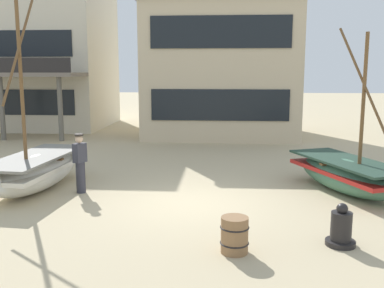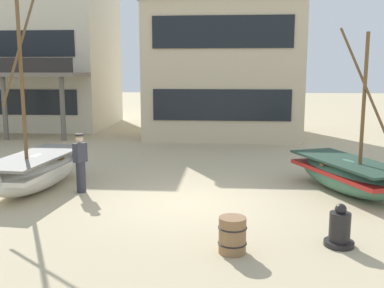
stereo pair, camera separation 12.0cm
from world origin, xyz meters
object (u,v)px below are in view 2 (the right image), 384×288
fishing_boat_near_left (348,174)px  fishing_boat_centre_large (36,170)px  harbor_building_main (223,69)px  fisherman_by_hull (80,164)px  harbor_building_annex (25,47)px  wooden_barrel (232,235)px  capstan_winch (340,229)px

fishing_boat_near_left → fishing_boat_centre_large: fishing_boat_centre_large is taller
fishing_boat_near_left → harbor_building_main: harbor_building_main is taller
fisherman_by_hull → harbor_building_main: harbor_building_main is taller
fisherman_by_hull → harbor_building_annex: 17.59m
wooden_barrel → harbor_building_main: bearing=91.4°
fishing_boat_near_left → capstan_winch: fishing_boat_near_left is taller
capstan_winch → wooden_barrel: (-2.11, -0.51, 0.01)m
fishing_boat_near_left → fishing_boat_centre_large: 8.95m
fishing_boat_near_left → fishing_boat_centre_large: bearing=-177.6°
harbor_building_main → fisherman_by_hull: bearing=-107.6°
harbor_building_main → wooden_barrel: bearing=-88.6°
capstan_winch → fishing_boat_centre_large: bearing=155.0°
fishing_boat_near_left → wooden_barrel: bearing=-126.3°
fishing_boat_near_left → harbor_building_annex: 21.86m
fishing_boat_near_left → fishing_boat_centre_large: size_ratio=0.84×
fisherman_by_hull → harbor_building_annex: harbor_building_annex is taller
fishing_boat_near_left → harbor_building_annex: bearing=138.1°
fishing_boat_centre_large → harbor_building_annex: (-7.01, 14.69, 4.28)m
fishing_boat_near_left → fishing_boat_centre_large: (-8.94, -0.38, 0.05)m
fishing_boat_centre_large → capstan_winch: (7.75, -3.61, -0.24)m
fishing_boat_near_left → wooden_barrel: size_ratio=6.60×
capstan_winch → harbor_building_annex: bearing=128.9°
wooden_barrel → harbor_building_annex: (-12.65, 18.81, 4.51)m
fishing_boat_near_left → fisherman_by_hull: 7.57m
fishing_boat_near_left → fisherman_by_hull: size_ratio=2.74×
wooden_barrel → fishing_boat_near_left: bearing=53.7°
fisherman_by_hull → wooden_barrel: size_ratio=2.41×
fishing_boat_near_left → fisherman_by_hull: (-7.54, -0.61, 0.31)m
fishing_boat_centre_large → harbor_building_main: bearing=66.1°
harbor_building_main → harbor_building_annex: harbor_building_annex is taller
fisherman_by_hull → harbor_building_annex: (-8.41, 14.92, 4.02)m
fishing_boat_near_left → capstan_winch: 4.17m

